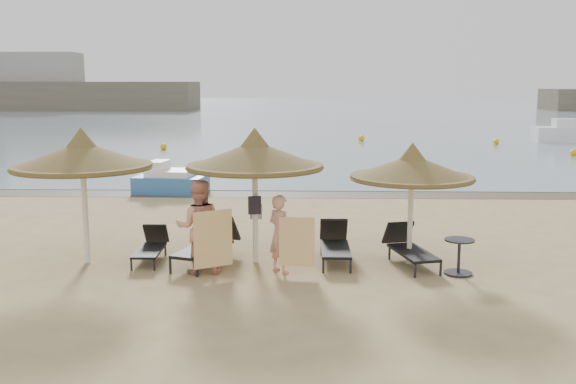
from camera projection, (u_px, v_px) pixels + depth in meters
The scene contains 23 objects.
ground at pixel (259, 271), 13.41m from camera, with size 160.00×160.00×0.00m, color tan.
sea at pixel (301, 110), 92.22m from camera, with size 200.00×140.00×0.03m, color slate.
wet_sand_strip at pixel (279, 194), 22.67m from camera, with size 200.00×1.60×0.01m, color #4D402D.
far_shore at pixel (123, 90), 90.35m from camera, with size 150.00×54.80×12.00m.
palapa_left at pixel (82, 156), 13.65m from camera, with size 2.99×2.99×2.96m.
palapa_center at pixel (255, 156), 13.71m from camera, with size 2.98×2.98×2.96m.
palapa_right at pixel (412, 168), 13.64m from camera, with size 2.67×2.67×2.65m.
lounger_far_left at pixel (151, 246), 14.24m from camera, with size 0.58×1.62×0.72m.
lounger_near_left at pixel (209, 243), 14.10m from camera, with size 1.32×2.18×0.93m.
lounger_near_right at pixel (335, 243), 14.21m from camera, with size 0.63×1.88×0.84m.
lounger_far_right at pixel (409, 247), 13.93m from camera, with size 1.05×1.96×0.83m.
side_table at pixel (459, 258), 13.16m from camera, with size 0.61×0.61×0.74m.
person_left at pixel (198, 219), 13.14m from camera, with size 1.04×0.68×2.27m, color tan.
person_right at pixel (280, 228), 13.21m from camera, with size 0.87×0.57×1.90m, color tan.
towel_left at pixel (213, 239), 12.84m from camera, with size 0.73×0.44×1.17m.
towel_right at pixel (297, 242), 12.99m from camera, with size 0.73×0.09×1.02m.
bag_patterned at pixel (256, 211), 14.10m from camera, with size 0.26×0.09×0.33m.
bag_dark at pixel (255, 205), 13.73m from camera, with size 0.29×0.15×0.39m.
pedal_boat at pixel (170, 181), 22.88m from camera, with size 2.63×1.76×1.15m.
buoy_left at pixel (163, 147), 37.41m from camera, with size 0.39×0.39×0.39m, color #F7B109.
buoy_mid at pixel (361, 138), 42.85m from camera, with size 0.41×0.41×0.41m, color #F7B109.
buoy_right at pixel (573, 153), 34.34m from camera, with size 0.37×0.37×0.37m, color #F7B109.
buoy_extra at pixel (496, 142), 40.66m from camera, with size 0.37×0.37×0.37m, color #F7B109.
Camera 1 is at (1.01, -12.91, 3.90)m, focal length 40.00 mm.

